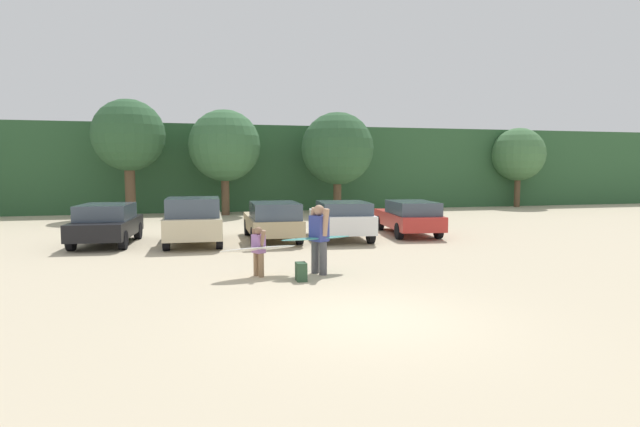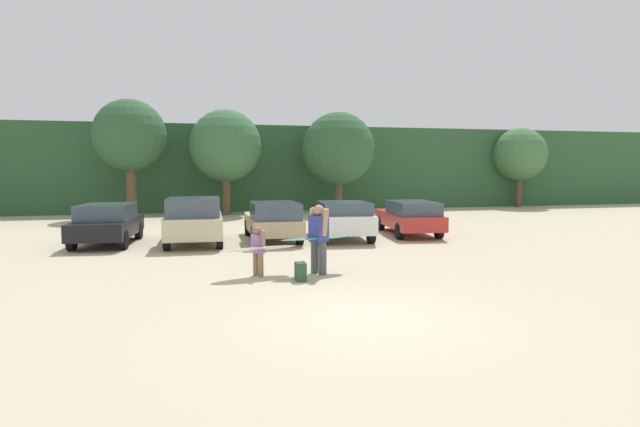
{
  "view_description": "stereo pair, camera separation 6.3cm",
  "coord_description": "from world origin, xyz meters",
  "px_view_note": "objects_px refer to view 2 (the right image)",
  "views": [
    {
      "loc": [
        -3.12,
        -8.7,
        2.73
      ],
      "look_at": [
        0.75,
        6.73,
        1.33
      ],
      "focal_mm": 29.06,
      "sensor_mm": 36.0,
      "label": 1
    },
    {
      "loc": [
        -3.06,
        -8.72,
        2.73
      ],
      "look_at": [
        0.75,
        6.73,
        1.33
      ],
      "focal_mm": 29.06,
      "sensor_mm": 36.0,
      "label": 2
    }
  ],
  "objects_px": {
    "parked_car_champagne": "(194,220)",
    "person_adult": "(319,235)",
    "parked_car_white": "(342,218)",
    "backpack_dropped": "(301,272)",
    "parked_car_black": "(107,223)",
    "parked_car_red": "(410,216)",
    "person_child": "(258,249)",
    "parked_car_tan": "(273,220)",
    "surfboard_teal": "(316,238)",
    "surfboard_white": "(259,249)"
  },
  "relations": [
    {
      "from": "parked_car_white",
      "to": "surfboard_white",
      "type": "bearing_deg",
      "value": 152.94
    },
    {
      "from": "parked_car_black",
      "to": "parked_car_champagne",
      "type": "distance_m",
      "value": 3.12
    },
    {
      "from": "parked_car_black",
      "to": "person_adult",
      "type": "xyz_separation_m",
      "value": [
        6.11,
        -6.83,
        0.24
      ]
    },
    {
      "from": "parked_car_black",
      "to": "parked_car_tan",
      "type": "bearing_deg",
      "value": -89.43
    },
    {
      "from": "backpack_dropped",
      "to": "parked_car_tan",
      "type": "bearing_deg",
      "value": 86.7
    },
    {
      "from": "parked_car_red",
      "to": "parked_car_black",
      "type": "bearing_deg",
      "value": 96.19
    },
    {
      "from": "parked_car_white",
      "to": "person_adult",
      "type": "xyz_separation_m",
      "value": [
        -2.39,
        -6.1,
        0.21
      ]
    },
    {
      "from": "person_adult",
      "to": "backpack_dropped",
      "type": "bearing_deg",
      "value": 20.37
    },
    {
      "from": "parked_car_tan",
      "to": "backpack_dropped",
      "type": "bearing_deg",
      "value": 178.16
    },
    {
      "from": "person_child",
      "to": "backpack_dropped",
      "type": "bearing_deg",
      "value": 112.59
    },
    {
      "from": "parked_car_tan",
      "to": "backpack_dropped",
      "type": "height_order",
      "value": "parked_car_tan"
    },
    {
      "from": "person_adult",
      "to": "surfboard_teal",
      "type": "distance_m",
      "value": 0.12
    },
    {
      "from": "parked_car_champagne",
      "to": "parked_car_white",
      "type": "height_order",
      "value": "parked_car_champagne"
    },
    {
      "from": "parked_car_champagne",
      "to": "surfboard_teal",
      "type": "relative_size",
      "value": 2.0
    },
    {
      "from": "parked_car_white",
      "to": "surfboard_teal",
      "type": "relative_size",
      "value": 2.11
    },
    {
      "from": "surfboard_white",
      "to": "person_child",
      "type": "bearing_deg",
      "value": -87.5
    },
    {
      "from": "parked_car_champagne",
      "to": "person_adult",
      "type": "height_order",
      "value": "person_adult"
    },
    {
      "from": "parked_car_tan",
      "to": "surfboard_white",
      "type": "bearing_deg",
      "value": 169.58
    },
    {
      "from": "parked_car_black",
      "to": "parked_car_red",
      "type": "xyz_separation_m",
      "value": [
        11.58,
        -0.08,
        -0.02
      ]
    },
    {
      "from": "parked_car_white",
      "to": "parked_car_black",
      "type": "bearing_deg",
      "value": 91.03
    },
    {
      "from": "parked_car_white",
      "to": "surfboard_teal",
      "type": "distance_m",
      "value": 6.52
    },
    {
      "from": "parked_car_black",
      "to": "surfboard_teal",
      "type": "height_order",
      "value": "parked_car_black"
    },
    {
      "from": "parked_car_red",
      "to": "surfboard_teal",
      "type": "bearing_deg",
      "value": 147.02
    },
    {
      "from": "parked_car_black",
      "to": "parked_car_tan",
      "type": "xyz_separation_m",
      "value": [
        5.89,
        -0.46,
        0.01
      ]
    },
    {
      "from": "parked_car_tan",
      "to": "surfboard_teal",
      "type": "bearing_deg",
      "value": -177.17
    },
    {
      "from": "parked_car_tan",
      "to": "person_child",
      "type": "xyz_separation_m",
      "value": [
        -1.34,
        -6.28,
        -0.07
      ]
    },
    {
      "from": "parked_car_black",
      "to": "person_adult",
      "type": "bearing_deg",
      "value": -133.13
    },
    {
      "from": "parked_car_black",
      "to": "parked_car_red",
      "type": "bearing_deg",
      "value": -85.32
    },
    {
      "from": "surfboard_teal",
      "to": "surfboard_white",
      "type": "height_order",
      "value": "surfboard_teal"
    },
    {
      "from": "parked_car_tan",
      "to": "surfboard_teal",
      "type": "distance_m",
      "value": 6.32
    },
    {
      "from": "parked_car_red",
      "to": "backpack_dropped",
      "type": "xyz_separation_m",
      "value": [
        -6.09,
        -7.44,
        -0.53
      ]
    },
    {
      "from": "parked_car_red",
      "to": "person_adult",
      "type": "bearing_deg",
      "value": 147.56
    },
    {
      "from": "parked_car_red",
      "to": "person_child",
      "type": "xyz_separation_m",
      "value": [
        -7.02,
        -6.67,
        -0.04
      ]
    },
    {
      "from": "parked_car_white",
      "to": "person_adult",
      "type": "bearing_deg",
      "value": 164.56
    },
    {
      "from": "person_child",
      "to": "surfboard_teal",
      "type": "bearing_deg",
      "value": 151.21
    },
    {
      "from": "parked_car_tan",
      "to": "parked_car_red",
      "type": "xyz_separation_m",
      "value": [
        5.68,
        0.39,
        -0.03
      ]
    },
    {
      "from": "person_child",
      "to": "backpack_dropped",
      "type": "distance_m",
      "value": 1.3
    },
    {
      "from": "surfboard_teal",
      "to": "parked_car_red",
      "type": "bearing_deg",
      "value": -141.72
    },
    {
      "from": "parked_car_champagne",
      "to": "parked_car_white",
      "type": "bearing_deg",
      "value": -87.56
    },
    {
      "from": "person_adult",
      "to": "surfboard_teal",
      "type": "xyz_separation_m",
      "value": [
        -0.06,
        0.05,
        -0.09
      ]
    },
    {
      "from": "parked_car_black",
      "to": "parked_car_white",
      "type": "distance_m",
      "value": 8.53
    },
    {
      "from": "person_child",
      "to": "surfboard_white",
      "type": "height_order",
      "value": "person_child"
    },
    {
      "from": "backpack_dropped",
      "to": "surfboard_white",
      "type": "bearing_deg",
      "value": 141.24
    },
    {
      "from": "parked_car_tan",
      "to": "parked_car_red",
      "type": "distance_m",
      "value": 5.7
    },
    {
      "from": "parked_car_white",
      "to": "person_child",
      "type": "relative_size",
      "value": 3.39
    },
    {
      "from": "parked_car_black",
      "to": "person_child",
      "type": "xyz_separation_m",
      "value": [
        4.56,
        -6.75,
        -0.06
      ]
    },
    {
      "from": "person_adult",
      "to": "surfboard_white",
      "type": "xyz_separation_m",
      "value": [
        -1.54,
        0.05,
        -0.3
      ]
    },
    {
      "from": "parked_car_tan",
      "to": "parked_car_white",
      "type": "xyz_separation_m",
      "value": [
        2.6,
        -0.27,
        0.02
      ]
    },
    {
      "from": "parked_car_champagne",
      "to": "parked_car_tan",
      "type": "relative_size",
      "value": 0.9
    },
    {
      "from": "parked_car_white",
      "to": "backpack_dropped",
      "type": "xyz_separation_m",
      "value": [
        -3.01,
        -6.79,
        -0.58
      ]
    }
  ]
}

